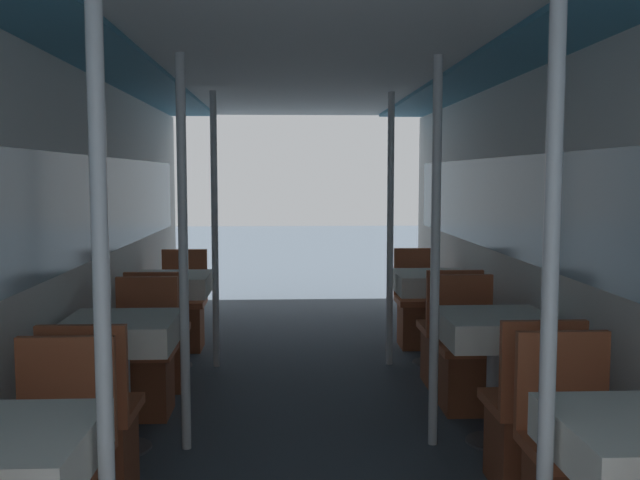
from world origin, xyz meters
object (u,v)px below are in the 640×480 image
(dining_table_right_1, at_px, (495,334))
(dining_table_right_2, at_px, (433,286))
(chair_left_far_2, at_px, (183,318))
(chair_right_far_2, at_px, (419,316))
(support_pole_left_2, at_px, (215,231))
(support_pole_right_0, at_px, (549,315))
(support_pole_right_2, at_px, (390,230))
(chair_left_near_1, at_px, (94,441))
(support_pole_right_1, at_px, (435,254))
(support_pole_left_0, at_px, (102,319))
(chair_right_far_1, at_px, (467,368))
(chair_left_near_2, at_px, (159,351))
(chair_left_far_1, at_px, (144,372))
(support_pole_left_1, at_px, (183,255))
(dining_table_left_2, at_px, (171,288))
(chair_right_near_2, at_px, (449,348))
(chair_right_near_1, at_px, (529,433))
(dining_table_left_1, at_px, (121,338))

(dining_table_right_1, xyz_separation_m, dining_table_right_2, (0.00, 1.74, 0.00))
(chair_left_far_2, bearing_deg, chair_right_far_2, -180.00)
(chair_left_far_2, bearing_deg, support_pole_left_2, 120.48)
(support_pole_right_0, distance_m, support_pole_right_2, 3.47)
(chair_left_near_1, relative_size, support_pole_right_1, 0.40)
(support_pole_left_0, bearing_deg, chair_right_far_1, 53.09)
(chair_right_far_1, bearing_deg, chair_left_near_2, -14.53)
(chair_left_far_1, distance_m, dining_table_right_1, 2.21)
(chair_left_far_1, bearing_deg, chair_right_far_1, -180.00)
(support_pole_left_1, relative_size, dining_table_right_1, 2.93)
(dining_table_left_2, height_order, chair_left_near_2, chair_left_near_2)
(support_pole_left_2, relative_size, dining_table_right_1, 2.93)
(dining_table_right_1, bearing_deg, chair_right_far_1, 90.00)
(chair_left_far_2, height_order, support_pole_left_2, support_pole_left_2)
(dining_table_left_2, xyz_separation_m, dining_table_right_2, (2.10, 0.00, 0.00))
(dining_table_left_2, xyz_separation_m, dining_table_right_1, (2.10, -1.74, 0.00))
(chair_left_near_2, distance_m, chair_right_far_1, 2.17)
(dining_table_right_2, xyz_separation_m, support_pole_right_2, (-0.35, 0.00, 0.46))
(chair_right_far_1, distance_m, support_pole_right_1, 1.07)
(support_pole_right_1, xyz_separation_m, chair_right_near_2, (0.35, 1.14, -0.82))
(chair_left_near_1, distance_m, dining_table_right_2, 3.16)
(chair_left_near_2, bearing_deg, dining_table_right_1, -28.49)
(support_pole_left_2, relative_size, chair_right_far_1, 2.52)
(chair_left_far_2, distance_m, support_pole_right_2, 2.02)
(chair_left_near_2, bearing_deg, chair_right_near_1, -39.56)
(chair_right_far_2, bearing_deg, dining_table_right_2, 90.00)
(dining_table_left_1, xyz_separation_m, chair_left_near_2, (0.00, 1.14, -0.36))
(chair_left_near_1, distance_m, chair_right_far_2, 3.60)
(chair_left_far_1, relative_size, dining_table_right_1, 1.16)
(chair_left_near_1, distance_m, support_pole_left_1, 1.07)
(chair_left_far_2, bearing_deg, dining_table_right_1, 132.03)
(chair_left_far_1, distance_m, chair_right_near_1, 2.42)
(chair_left_near_2, height_order, dining_table_right_2, chair_left_near_2)
(support_pole_left_2, distance_m, dining_table_right_1, 2.51)
(support_pole_left_1, height_order, support_pole_right_2, same)
(support_pole_right_1, relative_size, support_pole_right_2, 1.00)
(chair_right_near_2, height_order, chair_right_far_2, same)
(support_pole_right_0, distance_m, support_pole_right_1, 1.74)
(dining_table_right_1, bearing_deg, chair_left_near_2, 151.51)
(support_pole_left_1, bearing_deg, support_pole_right_0, -51.11)
(support_pole_right_0, bearing_deg, chair_right_far_2, 85.07)
(dining_table_left_1, distance_m, chair_right_near_2, 2.42)
(chair_left_far_2, bearing_deg, chair_left_far_1, 90.00)
(support_pole_left_0, bearing_deg, dining_table_left_2, 95.77)
(support_pole_left_0, relative_size, chair_left_far_1, 2.52)
(dining_table_right_2, bearing_deg, support_pole_right_2, 180.00)
(chair_right_far_2, bearing_deg, dining_table_right_1, 90.00)
(chair_left_far_1, xyz_separation_m, chair_right_near_2, (2.10, 0.54, 0.00))
(dining_table_right_1, bearing_deg, chair_right_far_2, 90.00)
(support_pole_left_2, xyz_separation_m, dining_table_right_1, (1.75, -1.74, -0.46))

